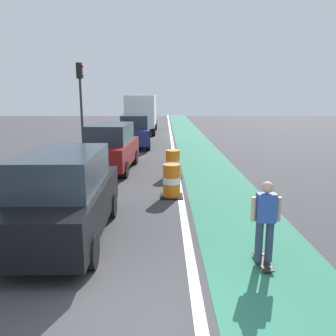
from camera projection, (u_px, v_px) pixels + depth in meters
ground_plane at (139, 324)px, 5.01m from camera, size 100.00×100.00×0.00m
bike_lane_strip at (206, 163)px, 16.77m from camera, size 2.50×80.00×0.01m
lane_divider_stripe at (175, 163)px, 16.76m from camera, size 0.20×80.00×0.01m
skateboarder_on_lane at (265, 221)px, 6.59m from camera, size 0.57×0.80×1.69m
parked_suv_nearest at (64, 196)px, 7.82m from camera, size 1.96×4.62×2.04m
parked_suv_second at (111, 147)px, 15.08m from camera, size 2.12×4.70×2.04m
parked_suv_third at (135, 131)px, 21.85m from camera, size 2.11×4.69×2.04m
traffic_barrel_front at (172, 181)px, 11.16m from camera, size 0.73×0.73×1.09m
traffic_barrel_mid at (173, 164)px, 13.94m from camera, size 0.73×0.73×1.09m
delivery_truck_down_block at (142, 112)px, 29.67m from camera, size 2.39×7.61×3.23m
traffic_light_corner at (81, 91)px, 20.33m from camera, size 0.41×0.32×5.10m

